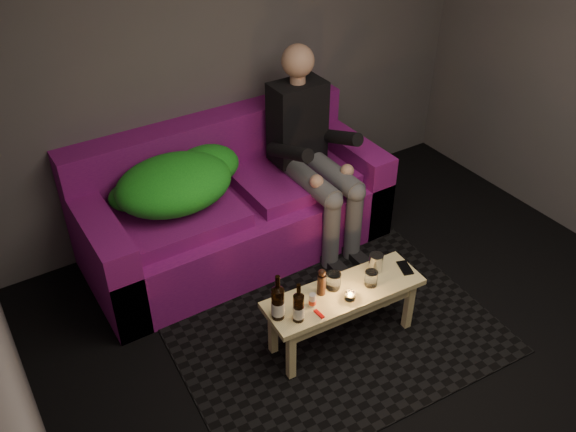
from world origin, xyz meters
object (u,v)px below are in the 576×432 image
(person, at_px, (311,147))
(beer_bottle_a, at_px, (278,302))
(beer_bottle_b, at_px, (299,307))
(steel_cup, at_px, (376,263))
(coffee_table, at_px, (344,300))
(sofa, at_px, (232,207))

(person, distance_m, beer_bottle_a, 1.39)
(person, relative_size, beer_bottle_a, 4.79)
(beer_bottle_b, bearing_deg, person, 53.31)
(steel_cup, bearing_deg, beer_bottle_a, -178.21)
(person, xyz_separation_m, coffee_table, (-0.46, -1.05, -0.42))
(sofa, xyz_separation_m, coffee_table, (0.11, -1.23, -0.00))
(person, xyz_separation_m, beer_bottle_a, (-0.91, -1.02, -0.24))
(beer_bottle_b, xyz_separation_m, steel_cup, (0.64, 0.10, -0.04))
(beer_bottle_b, bearing_deg, beer_bottle_a, 137.15)
(sofa, bearing_deg, coffee_table, -84.74)
(sofa, xyz_separation_m, steel_cup, (0.39, -1.18, 0.13))
(person, bearing_deg, beer_bottle_b, -126.69)
(coffee_table, height_order, beer_bottle_b, beer_bottle_b)
(coffee_table, xyz_separation_m, beer_bottle_b, (-0.36, -0.05, 0.17))
(beer_bottle_b, bearing_deg, sofa, 78.98)
(sofa, distance_m, beer_bottle_b, 1.32)
(sofa, relative_size, steel_cup, 18.18)
(person, distance_m, steel_cup, 1.06)
(sofa, height_order, beer_bottle_b, sofa)
(person, relative_size, coffee_table, 1.43)
(sofa, relative_size, beer_bottle_b, 8.31)
(coffee_table, xyz_separation_m, steel_cup, (0.28, 0.05, 0.13))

